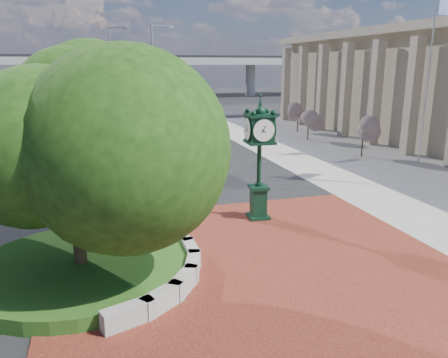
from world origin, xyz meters
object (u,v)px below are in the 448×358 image
Objects in this scene: post_clock at (259,153)px; parked_car at (166,110)px; street_lamp_near at (156,71)px; flagpole_b at (428,79)px; street_lamp_far at (113,63)px.

post_clock is 36.61m from parked_car.
street_lamp_near reaches higher than post_clock.
post_clock is 23.10m from street_lamp_near.
street_lamp_far is at bearing 114.76° from flagpole_b.
street_lamp_near is (-2.89, -13.56, 4.62)m from parked_car.
post_clock is at bearing -85.41° from street_lamp_far.
post_clock is 0.52× the size of street_lamp_near.
flagpole_b is (12.95, 6.59, 2.46)m from post_clock.
post_clock is 0.48× the size of flagpole_b.
street_lamp_near is at bearing 129.95° from flagpole_b.
post_clock is 1.16× the size of parked_car.
parked_car is (2.15, 36.49, -1.91)m from post_clock.
flagpole_b is (10.79, -29.90, 4.37)m from parked_car.
post_clock is at bearing -86.46° from parked_car.
flagpole_b reaches higher than street_lamp_near.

